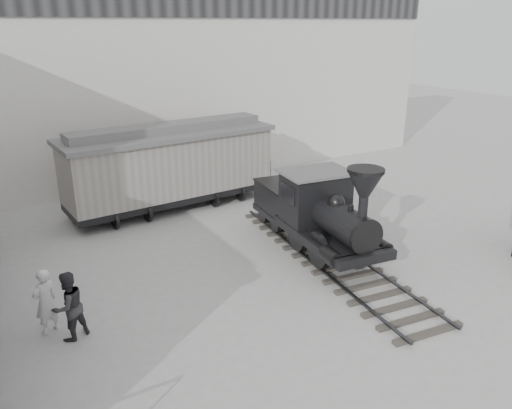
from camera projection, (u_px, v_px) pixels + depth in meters
ground at (329, 315)px, 14.10m from camera, size 90.00×90.00×0.00m
north_wall at (144, 71)px, 24.36m from camera, size 34.00×2.51×11.00m
locomotive at (320, 216)px, 17.60m from camera, size 3.34×10.48×3.64m
boxcar at (170, 165)px, 21.66m from camera, size 9.41×3.56×3.78m
visitor_a at (46, 302)px, 13.02m from camera, size 0.80×0.69×1.85m
visitor_b at (69, 306)px, 12.78m from camera, size 1.13×1.03×1.89m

